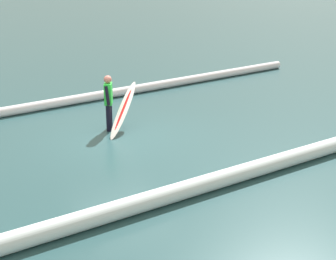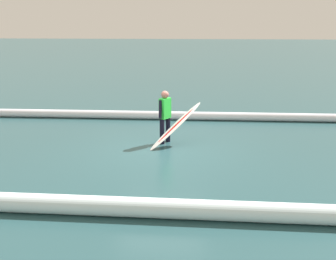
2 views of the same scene
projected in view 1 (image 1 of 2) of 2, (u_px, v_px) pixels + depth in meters
ground_plane at (119, 136)px, 13.89m from camera, size 124.62×124.62×0.00m
surfer at (109, 100)px, 14.11m from camera, size 0.36×0.55×1.56m
surfboard at (123, 110)px, 14.20m from camera, size 1.57×1.31×1.20m
wave_crest_foreground at (110, 94)px, 17.32m from camera, size 16.00×0.30×0.30m
wave_crest_midground at (292, 158)px, 12.02m from camera, size 19.93×0.72×0.38m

